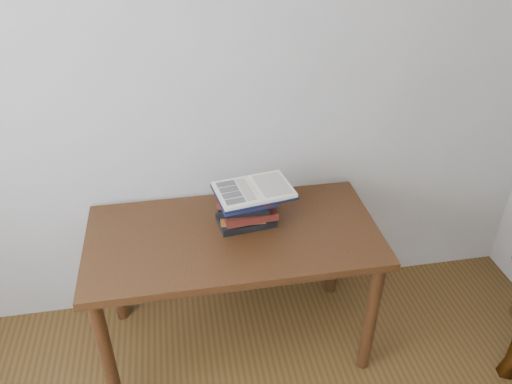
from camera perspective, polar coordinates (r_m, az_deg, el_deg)
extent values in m
cube|color=beige|center=(2.25, -6.54, 13.19)|extent=(3.50, 0.04, 2.60)
cube|color=#402910|center=(2.24, -2.59, -5.08)|extent=(1.30, 0.65, 0.04)
cylinder|color=#402910|center=(2.31, -16.72, -17.32)|extent=(0.06, 0.06, 0.66)
cylinder|color=#402910|center=(2.42, 12.96, -13.79)|extent=(0.06, 0.06, 0.66)
cylinder|color=#402910|center=(2.68, -15.92, -8.62)|extent=(0.06, 0.06, 0.66)
cylinder|color=#402910|center=(2.77, 9.06, -5.99)|extent=(0.06, 0.06, 0.66)
cube|color=black|center=(2.28, -1.13, -3.22)|extent=(0.27, 0.18, 0.03)
cube|color=#A85C26|center=(2.26, -1.61, -2.55)|extent=(0.21, 0.15, 0.03)
cube|color=maroon|center=(2.24, -0.91, -2.11)|extent=(0.25, 0.20, 0.03)
cube|color=black|center=(2.22, -1.58, -1.40)|extent=(0.23, 0.17, 0.03)
cube|color=#1A2150|center=(2.20, -1.07, -0.92)|extent=(0.26, 0.18, 0.03)
cube|color=maroon|center=(2.18, -1.40, -0.38)|extent=(0.25, 0.18, 0.03)
cube|color=black|center=(2.17, -0.26, 0.02)|extent=(0.36, 0.28, 0.01)
cube|color=silver|center=(2.14, -2.35, -0.12)|extent=(0.19, 0.24, 0.01)
cube|color=silver|center=(2.18, 1.78, 0.68)|extent=(0.19, 0.24, 0.01)
cylinder|color=silver|center=(2.16, -0.26, 0.25)|extent=(0.05, 0.22, 0.01)
cube|color=black|center=(2.19, -3.48, 0.94)|extent=(0.09, 0.05, 0.00)
cube|color=black|center=(2.15, -3.12, 0.31)|extent=(0.09, 0.05, 0.00)
cube|color=black|center=(2.11, -2.75, -0.35)|extent=(0.09, 0.05, 0.00)
cube|color=black|center=(2.07, -2.36, -1.03)|extent=(0.09, 0.05, 0.00)
cube|color=silver|center=(2.15, -1.15, 0.30)|extent=(0.07, 0.18, 0.00)
cube|color=silver|center=(2.18, 1.87, 0.89)|extent=(0.15, 0.20, 0.00)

